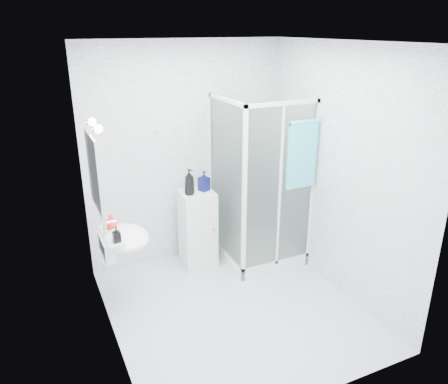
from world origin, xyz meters
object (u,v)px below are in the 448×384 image
storage_cabinet (198,228)px  soap_dispenser_orange (111,222)px  soap_dispenser_black (116,235)px  hand_towel (302,153)px  shower_enclosure (256,228)px  shampoo_bottle_a (189,182)px  wall_basin (122,239)px  shampoo_bottle_b (204,181)px

storage_cabinet → soap_dispenser_orange: size_ratio=5.82×
soap_dispenser_orange → soap_dispenser_black: (-0.01, -0.29, -0.00)m
storage_cabinet → soap_dispenser_orange: bearing=-155.0°
hand_towel → soap_dispenser_black: bearing=-177.7°
hand_towel → soap_dispenser_black: (-2.05, -0.08, -0.51)m
shower_enclosure → shampoo_bottle_a: 1.01m
shampoo_bottle_a → hand_towel: bearing=-29.2°
soap_dispenser_orange → shower_enclosure: bearing=6.6°
shower_enclosure → hand_towel: 1.12m
wall_basin → hand_towel: hand_towel is taller
shampoo_bottle_b → soap_dispenser_black: (-1.17, -0.73, -0.11)m
storage_cabinet → hand_towel: 1.52m
shower_enclosure → soap_dispenser_black: bearing=-164.4°
wall_basin → soap_dispenser_black: size_ratio=3.74×
storage_cabinet → soap_dispenser_orange: soap_dispenser_orange is taller
wall_basin → storage_cabinet: 1.19m
wall_basin → hand_towel: bearing=-2.5°
hand_towel → shampoo_bottle_a: bearing=150.8°
wall_basin → shampoo_bottle_b: size_ratio=2.35×
hand_towel → shampoo_bottle_b: (-0.88, 0.65, -0.40)m
shower_enclosure → storage_cabinet: bearing=160.0°
wall_basin → storage_cabinet: wall_basin is taller
storage_cabinet → soap_dispenser_orange: 1.25m
soap_dispenser_orange → shampoo_bottle_a: bearing=22.5°
shampoo_bottle_a → soap_dispenser_orange: (-0.97, -0.40, -0.14)m
shampoo_bottle_a → soap_dispenser_black: bearing=-144.8°
soap_dispenser_orange → soap_dispenser_black: size_ratio=1.07×
shower_enclosure → shampoo_bottle_b: 0.86m
wall_basin → soap_dispenser_black: 0.23m
shampoo_bottle_a → soap_dispenser_black: (-0.98, -0.69, -0.14)m
shampoo_bottle_a → shampoo_bottle_b: 0.20m
hand_towel → soap_dispenser_orange: 2.12m
wall_basin → storage_cabinet: size_ratio=0.60×
shampoo_bottle_b → soap_dispenser_orange: shampoo_bottle_b is taller
shampoo_bottle_b → soap_dispenser_black: shampoo_bottle_b is taller
storage_cabinet → hand_towel: bearing=-30.6°
hand_towel → shampoo_bottle_a: (-1.08, 0.60, -0.36)m
soap_dispenser_black → soap_dispenser_orange: bearing=88.4°
shampoo_bottle_b → wall_basin: bearing=-152.6°
shower_enclosure → hand_towel: shower_enclosure is taller
shower_enclosure → shampoo_bottle_b: (-0.57, 0.25, 0.60)m
shower_enclosure → soap_dispenser_black: (-1.74, -0.48, 0.49)m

